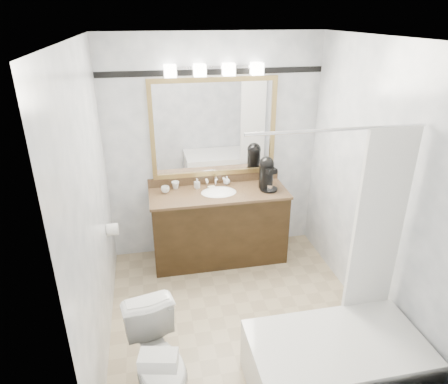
% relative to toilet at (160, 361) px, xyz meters
% --- Properties ---
extents(room, '(2.42, 2.62, 2.52)m').
position_rel_toilet_xyz_m(room, '(0.77, 0.75, 0.90)').
color(room, tan).
rests_on(room, ground).
extents(vanity, '(1.53, 0.58, 0.97)m').
position_rel_toilet_xyz_m(vanity, '(0.77, 1.77, 0.09)').
color(vanity, black).
rests_on(vanity, ground).
extents(mirror, '(1.40, 0.04, 1.10)m').
position_rel_toilet_xyz_m(mirror, '(0.77, 2.03, 1.15)').
color(mirror, '#A9894C').
rests_on(mirror, room).
extents(vanity_light_bar, '(1.02, 0.14, 0.12)m').
position_rel_toilet_xyz_m(vanity_light_bar, '(0.77, 1.98, 1.78)').
color(vanity_light_bar, silver).
rests_on(vanity_light_bar, room).
extents(accent_stripe, '(2.40, 0.01, 0.06)m').
position_rel_toilet_xyz_m(accent_stripe, '(0.77, 2.04, 1.75)').
color(accent_stripe, black).
rests_on(accent_stripe, room).
extents(bathtub, '(1.30, 0.75, 1.96)m').
position_rel_toilet_xyz_m(bathtub, '(1.33, -0.15, -0.07)').
color(bathtub, white).
rests_on(bathtub, ground).
extents(tp_roll, '(0.11, 0.12, 0.12)m').
position_rel_toilet_xyz_m(tp_roll, '(-0.37, 1.42, 0.35)').
color(tp_roll, white).
rests_on(tp_roll, room).
extents(toilet, '(0.53, 0.75, 0.70)m').
position_rel_toilet_xyz_m(toilet, '(0.00, 0.00, 0.00)').
color(toilet, white).
rests_on(toilet, ground).
extents(tissue_box, '(0.25, 0.17, 0.10)m').
position_rel_toilet_xyz_m(tissue_box, '(0.00, -0.37, 0.40)').
color(tissue_box, white).
rests_on(tissue_box, toilet).
extents(coffee_maker, '(0.20, 0.24, 0.37)m').
position_rel_toilet_xyz_m(coffee_maker, '(1.32, 1.76, 0.69)').
color(coffee_maker, black).
rests_on(coffee_maker, vanity).
extents(cup_left, '(0.11, 0.11, 0.07)m').
position_rel_toilet_xyz_m(cup_left, '(0.19, 1.87, 0.54)').
color(cup_left, white).
rests_on(cup_left, vanity).
extents(cup_right, '(0.11, 0.11, 0.08)m').
position_rel_toilet_xyz_m(cup_right, '(0.31, 1.97, 0.54)').
color(cup_right, white).
rests_on(cup_right, vanity).
extents(soap_bottle_a, '(0.07, 0.07, 0.11)m').
position_rel_toilet_xyz_m(soap_bottle_a, '(0.55, 1.93, 0.56)').
color(soap_bottle_a, white).
rests_on(soap_bottle_a, vanity).
extents(soap_bottle_b, '(0.09, 0.09, 0.10)m').
position_rel_toilet_xyz_m(soap_bottle_b, '(0.90, 1.97, 0.55)').
color(soap_bottle_b, white).
rests_on(soap_bottle_b, vanity).
extents(soap_bar, '(0.09, 0.07, 0.02)m').
position_rel_toilet_xyz_m(soap_bar, '(0.71, 1.89, 0.51)').
color(soap_bar, beige).
rests_on(soap_bar, vanity).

